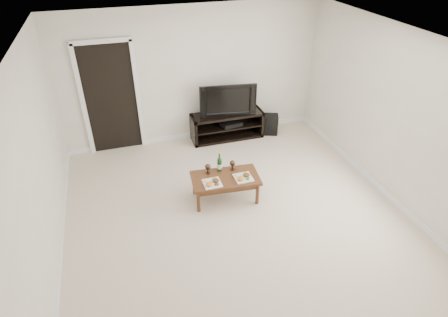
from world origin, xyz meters
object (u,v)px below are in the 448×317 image
Objects in this scene: coffee_table at (225,188)px; subwoofer at (271,124)px; media_console at (227,126)px; television at (227,99)px.

subwoofer is at bearing 49.20° from coffee_table.
media_console is 0.59m from television.
media_console reaches higher than coffee_table.
coffee_table is (-0.63, -1.90, -0.07)m from media_console.
media_console is at bearing 71.55° from coffee_table.
media_console is 1.32× the size of television.
coffee_table is at bearing -108.45° from media_console.
television is at bearing -164.30° from subwoofer.
coffee_table is (-0.63, -1.90, -0.66)m from television.
television is at bearing 180.00° from media_console.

